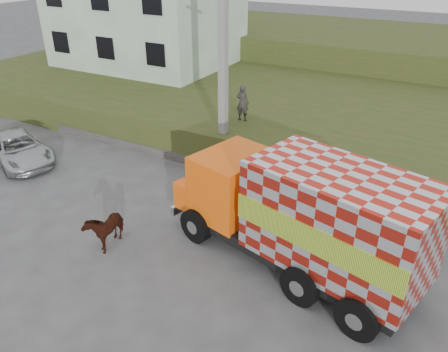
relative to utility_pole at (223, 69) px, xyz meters
The scene contains 10 objects.
ground 6.23m from the utility_pole, 77.74° to the right, with size 120.00×120.00×0.00m, color #474749.
embankment 6.42m from the utility_pole, 79.51° to the left, with size 40.00×12.00×1.50m, color #294517.
embankment_far 17.62m from the utility_pole, 86.71° to the left, with size 40.00×12.00×3.00m, color #294517.
retaining_strip 4.02m from the utility_pole, 158.20° to the right, with size 16.00×0.50×0.40m, color #595651.
building 13.07m from the utility_pole, 139.97° to the left, with size 10.00×8.00×6.00m, color silver.
utility_pole is the anchor object (origin of this frame).
cargo_truck 7.27m from the utility_pole, 42.74° to the right, with size 7.99×4.28×3.40m.
cow 7.38m from the utility_pole, 94.88° to the right, with size 0.66×1.46×1.23m, color #35130D.
suv 9.47m from the utility_pole, 154.11° to the right, with size 2.00×4.34×1.21m, color #B1B6BB.
pedestrian 2.45m from the utility_pole, 88.95° to the left, with size 0.57×0.37×1.56m, color #33302D.
Camera 1 is at (6.94, -9.84, 8.25)m, focal length 35.00 mm.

